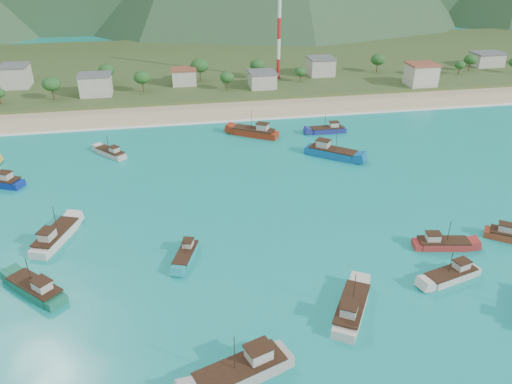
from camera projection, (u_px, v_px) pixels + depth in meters
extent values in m
plane|color=#0C8B7D|center=(248.00, 259.00, 82.33)|extent=(600.00, 600.00, 0.00)
cube|color=beige|center=(204.00, 112.00, 151.43)|extent=(400.00, 18.00, 1.20)
cube|color=#385123|center=(191.00, 66.00, 204.78)|extent=(400.00, 110.00, 2.40)
cube|color=white|center=(207.00, 122.00, 143.12)|extent=(400.00, 2.50, 0.08)
cube|color=beige|center=(16.00, 76.00, 169.55)|extent=(8.64, 9.44, 7.00)
cube|color=beige|center=(96.00, 85.00, 160.63)|extent=(9.77, 7.58, 6.39)
cube|color=beige|center=(184.00, 77.00, 172.24)|extent=(8.03, 6.70, 5.19)
cube|color=beige|center=(262.00, 80.00, 169.30)|extent=(8.52, 8.59, 4.93)
cube|color=beige|center=(321.00, 67.00, 184.16)|extent=(8.95, 8.63, 6.03)
cube|color=beige|center=(421.00, 75.00, 171.31)|extent=(9.19, 8.18, 6.99)
cube|color=beige|center=(487.00, 60.00, 197.51)|extent=(11.32, 8.10, 4.85)
cylinder|color=red|center=(278.00, 69.00, 179.29)|extent=(1.20, 1.20, 7.01)
cylinder|color=white|center=(279.00, 49.00, 176.09)|extent=(1.20, 1.20, 7.01)
cylinder|color=red|center=(279.00, 28.00, 172.89)|extent=(1.20, 1.20, 7.01)
cylinder|color=white|center=(280.00, 7.00, 169.69)|extent=(1.20, 1.20, 7.01)
cube|color=#BCB3AA|center=(110.00, 154.00, 121.30)|extent=(7.95, 8.75, 1.66)
cube|color=beige|center=(114.00, 150.00, 119.55)|extent=(2.62, 2.67, 1.35)
cylinder|color=#382114|center=(108.00, 143.00, 120.36)|extent=(0.12, 0.12, 3.75)
cube|color=beige|center=(5.00, 176.00, 105.42)|extent=(3.08, 2.86, 1.60)
cube|color=maroon|center=(254.00, 133.00, 133.16)|extent=(12.41, 9.74, 2.25)
cube|color=beige|center=(263.00, 127.00, 131.38)|extent=(3.59, 3.43, 1.83)
cylinder|color=#382114|center=(251.00, 120.00, 131.72)|extent=(0.12, 0.12, 5.07)
cube|color=silver|center=(57.00, 237.00, 87.16)|extent=(7.19, 11.91, 2.08)
cube|color=beige|center=(47.00, 235.00, 84.25)|extent=(2.88, 3.17, 1.69)
cylinder|color=#382114|center=(55.00, 219.00, 86.19)|extent=(0.12, 0.12, 4.69)
cube|color=#18684D|center=(35.00, 290.00, 74.27)|extent=(9.87, 9.89, 1.96)
cube|color=beige|center=(42.00, 286.00, 72.35)|extent=(3.13, 3.13, 1.59)
cylinder|color=#382114|center=(28.00, 271.00, 73.12)|extent=(0.12, 0.12, 4.41)
cube|color=#ACA29C|center=(240.00, 374.00, 59.82)|extent=(13.04, 7.68, 2.28)
cube|color=beige|center=(259.00, 353.00, 60.02)|extent=(3.45, 3.11, 1.85)
cylinder|color=#382114|center=(234.00, 353.00, 57.81)|extent=(0.12, 0.12, 5.12)
cube|color=#0D5B9F|center=(333.00, 154.00, 120.31)|extent=(12.10, 10.99, 2.30)
cube|color=beige|center=(323.00, 144.00, 120.49)|extent=(3.69, 3.62, 1.87)
cylinder|color=#382114|center=(337.00, 140.00, 118.29)|extent=(0.12, 0.12, 5.18)
cube|color=beige|center=(450.00, 277.00, 77.33)|extent=(9.99, 5.24, 1.74)
cube|color=beige|center=(462.00, 265.00, 77.37)|extent=(2.56, 2.26, 1.42)
cylinder|color=#382114|center=(451.00, 263.00, 75.83)|extent=(0.12, 0.12, 3.92)
cube|color=teal|center=(186.00, 256.00, 82.44)|extent=(5.11, 8.67, 1.51)
cube|color=beige|center=(188.00, 244.00, 83.31)|extent=(2.07, 2.29, 1.23)
cylinder|color=#382114|center=(184.00, 246.00, 80.90)|extent=(0.12, 0.12, 3.41)
cube|color=beige|center=(506.00, 228.00, 87.12)|extent=(2.85, 2.76, 1.44)
cube|color=beige|center=(351.00, 310.00, 70.29)|extent=(8.77, 11.43, 2.06)
cube|color=beige|center=(349.00, 309.00, 67.50)|extent=(3.12, 3.28, 1.68)
cylinder|color=#382114|center=(354.00, 288.00, 69.29)|extent=(0.12, 0.12, 4.64)
cube|color=#AB2A27|center=(443.00, 245.00, 85.25)|extent=(9.90, 4.53, 1.73)
cube|color=beige|center=(433.00, 237.00, 84.54)|extent=(2.45, 2.12, 1.41)
cylinder|color=#382114|center=(449.00, 231.00, 83.97)|extent=(0.12, 0.12, 3.90)
cube|color=navy|center=(327.00, 131.00, 135.40)|extent=(9.79, 3.01, 1.77)
cube|color=beige|center=(334.00, 125.00, 134.96)|extent=(2.24, 1.82, 1.44)
cylinder|color=#382114|center=(325.00, 121.00, 134.00)|extent=(0.12, 0.12, 3.99)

